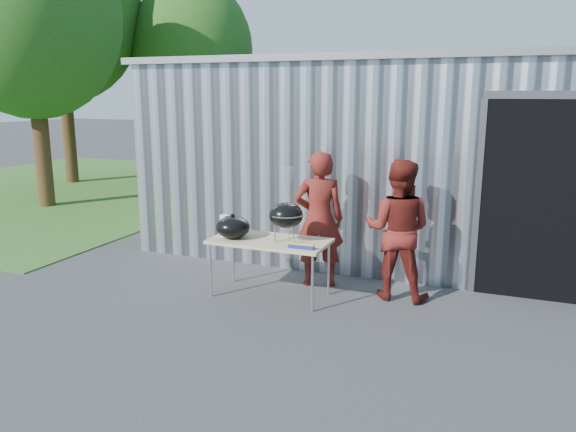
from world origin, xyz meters
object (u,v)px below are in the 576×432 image
at_px(folding_table, 270,243).
at_px(person_cook, 319,219).
at_px(kettle_grill, 286,209).
at_px(person_bystander, 398,230).

height_order(folding_table, person_cook, person_cook).
bearing_deg(person_cook, kettle_grill, 49.81).
height_order(folding_table, kettle_grill, kettle_grill).
xyz_separation_m(folding_table, kettle_grill, (0.22, -0.00, 0.46)).
xyz_separation_m(folding_table, person_cook, (0.44, 0.65, 0.21)).
bearing_deg(person_cook, folding_table, 34.01).
relative_size(kettle_grill, person_cook, 0.51).
bearing_deg(folding_table, kettle_grill, -0.18).
relative_size(folding_table, person_bystander, 0.84).
xyz_separation_m(folding_table, person_bystander, (1.51, 0.56, 0.18)).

